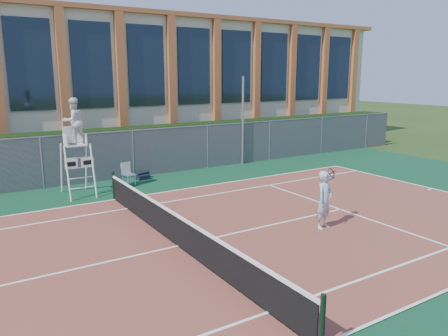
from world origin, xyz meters
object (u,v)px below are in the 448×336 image
plastic_chair (127,172)px  tennis_player (324,200)px  steel_pole (243,121)px  umpire_chair (74,124)px

plastic_chair → tennis_player: (3.29, -8.56, 0.35)m
steel_pole → umpire_chair: (-9.10, -1.65, 0.53)m
steel_pole → tennis_player: steel_pole is taller
steel_pole → plastic_chair: steel_pole is taller
steel_pole → tennis_player: size_ratio=2.56×
umpire_chair → plastic_chair: size_ratio=3.94×
umpire_chair → steel_pole: bearing=10.3°
steel_pole → tennis_player: bearing=-110.2°
steel_pole → plastic_chair: 7.19m
plastic_chair → tennis_player: 9.17m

